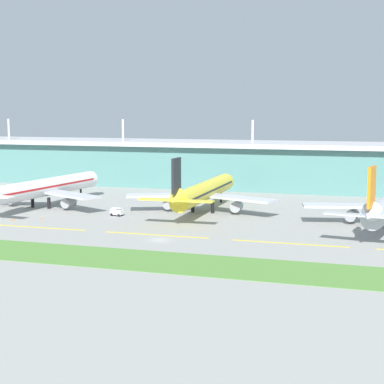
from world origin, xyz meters
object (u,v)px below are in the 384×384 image
at_px(airliner_middle, 204,192).
at_px(safety_cone_nose_front, 12,219).
at_px(airliner_near, 43,188).
at_px(safety_cone_left_wingtip, 42,218).
at_px(baggage_cart, 117,212).

relative_size(airliner_middle, safety_cone_nose_front, 92.16).
relative_size(airliner_near, safety_cone_nose_front, 94.38).
bearing_deg(safety_cone_left_wingtip, airliner_near, 119.67).
bearing_deg(airliner_middle, safety_cone_nose_front, -146.47).
height_order(airliner_near, safety_cone_left_wingtip, airliner_near).
bearing_deg(baggage_cart, safety_cone_nose_front, -146.93).
xyz_separation_m(airliner_near, baggage_cart, (30.02, -8.35, -5.19)).
bearing_deg(baggage_cart, safety_cone_left_wingtip, -147.29).
distance_m(safety_cone_left_wingtip, safety_cone_nose_front, 8.31).
xyz_separation_m(airliner_middle, safety_cone_nose_front, (-48.16, -31.92, -6.10)).
distance_m(airliner_middle, baggage_cart, 27.97).
xyz_separation_m(safety_cone_left_wingtip, safety_cone_nose_front, (-6.88, -4.65, 0.00)).
bearing_deg(safety_cone_nose_front, baggage_cart, 33.07).
relative_size(airliner_near, safety_cone_left_wingtip, 94.38).
bearing_deg(baggage_cart, airliner_near, 164.46).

